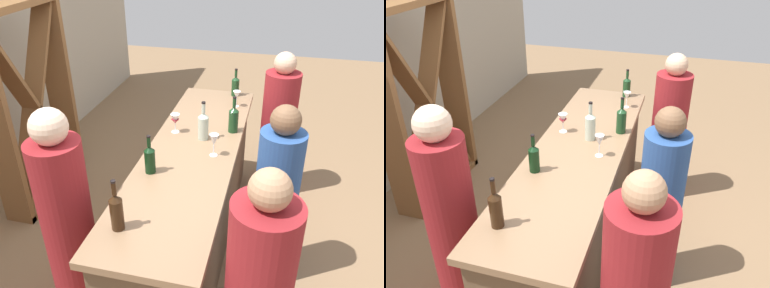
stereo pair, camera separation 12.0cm
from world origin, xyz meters
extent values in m
plane|color=#846647|center=(0.00, 0.00, 0.00)|extent=(12.00, 12.00, 0.00)
cube|color=brown|center=(0.00, 0.00, 0.46)|extent=(2.42, 0.60, 0.91)
cube|color=#8C6B4C|center=(0.00, 0.00, 0.94)|extent=(2.50, 0.68, 0.05)
cube|color=brown|center=(0.93, 1.65, 0.96)|extent=(0.06, 0.28, 1.91)
cube|color=brown|center=(0.43, 1.65, 1.88)|extent=(1.05, 0.28, 0.06)
cube|color=brown|center=(0.43, 1.65, 0.03)|extent=(1.05, 0.28, 0.06)
cube|color=brown|center=(0.43, 1.65, 0.96)|extent=(0.97, 0.20, 1.81)
cube|color=brown|center=(0.43, 1.65, 0.96)|extent=(0.97, 0.20, 1.81)
cylinder|color=#331E0F|center=(-0.95, 0.20, 1.06)|extent=(0.07, 0.07, 0.19)
cone|color=#331E0F|center=(-0.95, 0.20, 1.18)|extent=(0.07, 0.07, 0.04)
cylinder|color=#331E0F|center=(-0.95, 0.20, 1.24)|extent=(0.03, 0.03, 0.08)
cylinder|color=black|center=(-0.95, 0.20, 1.28)|extent=(0.03, 0.03, 0.01)
cylinder|color=black|center=(-0.36, 0.21, 1.05)|extent=(0.07, 0.07, 0.17)
cone|color=black|center=(-0.36, 0.21, 1.15)|extent=(0.07, 0.07, 0.03)
cylinder|color=black|center=(-0.36, 0.21, 1.20)|extent=(0.03, 0.03, 0.07)
cylinder|color=black|center=(-0.36, 0.21, 1.24)|extent=(0.03, 0.03, 0.01)
cylinder|color=#B7C6B2|center=(0.19, -0.04, 1.06)|extent=(0.08, 0.08, 0.19)
cone|color=#B7C6B2|center=(0.19, -0.04, 1.17)|extent=(0.08, 0.08, 0.04)
cylinder|color=#B7C6B2|center=(0.19, -0.04, 1.23)|extent=(0.03, 0.03, 0.08)
cylinder|color=black|center=(0.19, -0.04, 1.28)|extent=(0.03, 0.03, 0.01)
cylinder|color=#193D1E|center=(0.37, -0.26, 1.06)|extent=(0.08, 0.08, 0.18)
cone|color=#193D1E|center=(0.37, -0.26, 1.17)|extent=(0.08, 0.08, 0.04)
cylinder|color=#193D1E|center=(0.37, -0.26, 1.22)|extent=(0.03, 0.03, 0.08)
cylinder|color=black|center=(0.37, -0.26, 1.27)|extent=(0.03, 0.03, 0.01)
cylinder|color=#193D1E|center=(1.16, -0.16, 1.05)|extent=(0.07, 0.07, 0.16)
cone|color=#193D1E|center=(1.16, -0.16, 1.14)|extent=(0.07, 0.07, 0.03)
cylinder|color=#193D1E|center=(1.16, -0.16, 1.19)|extent=(0.03, 0.03, 0.07)
cylinder|color=black|center=(1.16, -0.16, 1.23)|extent=(0.03, 0.03, 0.01)
cylinder|color=white|center=(0.89, -0.21, 0.97)|extent=(0.06, 0.06, 0.00)
cylinder|color=white|center=(0.89, -0.21, 1.01)|extent=(0.01, 0.01, 0.08)
cone|color=white|center=(0.89, -0.21, 1.08)|extent=(0.07, 0.07, 0.07)
cylinder|color=white|center=(-0.04, -0.17, 0.97)|extent=(0.06, 0.06, 0.00)
cylinder|color=white|center=(-0.04, -0.17, 1.01)|extent=(0.01, 0.01, 0.08)
cone|color=white|center=(-0.04, -0.17, 1.09)|extent=(0.07, 0.07, 0.09)
cylinder|color=white|center=(0.25, 0.20, 0.97)|extent=(0.07, 0.07, 0.00)
cylinder|color=white|center=(0.25, 0.20, 1.01)|extent=(0.01, 0.01, 0.08)
cone|color=white|center=(0.25, 0.20, 1.09)|extent=(0.07, 0.07, 0.08)
cone|color=maroon|center=(0.25, 0.20, 1.06)|extent=(0.06, 0.06, 0.04)
cylinder|color=#284C8C|center=(-0.16, -0.66, 0.64)|extent=(0.38, 0.38, 1.27)
sphere|color=brown|center=(-0.16, -0.66, 1.36)|extent=(0.20, 0.20, 0.20)
cylinder|color=maroon|center=(1.02, -0.62, 0.64)|extent=(0.35, 0.35, 1.28)
sphere|color=#D8AD8C|center=(1.02, -0.62, 1.37)|extent=(0.20, 0.20, 0.20)
sphere|color=tan|center=(-1.04, -0.61, 1.43)|extent=(0.20, 0.20, 0.20)
cylinder|color=maroon|center=(-0.74, 0.67, 0.67)|extent=(0.34, 0.34, 1.34)
sphere|color=beige|center=(-0.74, 0.67, 1.44)|extent=(0.23, 0.23, 0.23)
camera|label=1|loc=(-2.48, -0.60, 2.45)|focal=36.45mm
camera|label=2|loc=(-2.45, -0.71, 2.45)|focal=36.45mm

